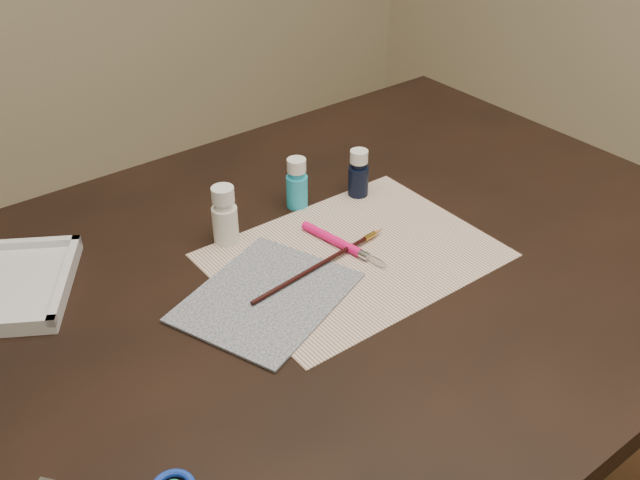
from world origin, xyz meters
TOP-DOWN VIEW (x-y plane):
  - table at (0.00, 0.00)m, footprint 1.30×0.90m
  - paper at (0.06, -0.00)m, footprint 0.40×0.30m
  - canvas at (-0.10, -0.01)m, footprint 0.28×0.25m
  - paint_bottle_white at (-0.07, 0.14)m, footprint 0.04×0.04m
  - paint_bottle_cyan at (0.08, 0.16)m, footprint 0.04×0.04m
  - paint_bottle_navy at (0.18, 0.13)m, footprint 0.04×0.04m
  - paintbrush at (0.00, -0.00)m, footprint 0.26×0.04m
  - craft_knife at (0.06, 0.01)m, footprint 0.04×0.17m

SIDE VIEW (x-z plane):
  - table at x=0.00m, z-range 0.00..0.75m
  - paper at x=0.06m, z-range 0.75..0.75m
  - canvas at x=-0.10m, z-range 0.75..0.76m
  - craft_knife at x=0.06m, z-range 0.75..0.76m
  - paintbrush at x=0.00m, z-range 0.76..0.76m
  - paint_bottle_navy at x=0.18m, z-range 0.75..0.83m
  - paint_bottle_cyan at x=0.08m, z-range 0.75..0.84m
  - paint_bottle_white at x=-0.07m, z-range 0.75..0.84m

